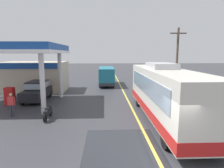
{
  "coord_description": "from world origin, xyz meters",
  "views": [
    {
      "loc": [
        -2.18,
        -6.87,
        4.31
      ],
      "look_at": [
        -1.5,
        10.0,
        1.6
      ],
      "focal_mm": 30.18,
      "sensor_mm": 36.0,
      "label": 1
    }
  ],
  "objects_px": {
    "minibus_opposing_lane": "(106,75)",
    "motorcycle_parked_forecourt": "(48,112)",
    "pedestrian_near_pump": "(11,103)",
    "coach_bus_main": "(165,94)",
    "car_at_pump": "(37,90)"
  },
  "relations": [
    {
      "from": "minibus_opposing_lane",
      "to": "motorcycle_parked_forecourt",
      "type": "xyz_separation_m",
      "value": [
        -4.08,
        -13.66,
        -1.03
      ]
    },
    {
      "from": "motorcycle_parked_forecourt",
      "to": "pedestrian_near_pump",
      "type": "relative_size",
      "value": 1.08
    },
    {
      "from": "pedestrian_near_pump",
      "to": "coach_bus_main",
      "type": "bearing_deg",
      "value": -5.54
    },
    {
      "from": "car_at_pump",
      "to": "motorcycle_parked_forecourt",
      "type": "bearing_deg",
      "value": -64.44
    },
    {
      "from": "motorcycle_parked_forecourt",
      "to": "minibus_opposing_lane",
      "type": "bearing_deg",
      "value": 73.39
    },
    {
      "from": "car_at_pump",
      "to": "coach_bus_main",
      "type": "bearing_deg",
      "value": -28.46
    },
    {
      "from": "coach_bus_main",
      "to": "car_at_pump",
      "type": "distance_m",
      "value": 11.59
    },
    {
      "from": "coach_bus_main",
      "to": "minibus_opposing_lane",
      "type": "distance_m",
      "value": 14.51
    },
    {
      "from": "coach_bus_main",
      "to": "pedestrian_near_pump",
      "type": "bearing_deg",
      "value": 174.46
    },
    {
      "from": "minibus_opposing_lane",
      "to": "motorcycle_parked_forecourt",
      "type": "height_order",
      "value": "minibus_opposing_lane"
    },
    {
      "from": "car_at_pump",
      "to": "pedestrian_near_pump",
      "type": "distance_m",
      "value": 4.51
    },
    {
      "from": "coach_bus_main",
      "to": "motorcycle_parked_forecourt",
      "type": "xyz_separation_m",
      "value": [
        -7.71,
        0.38,
        -1.28
      ]
    },
    {
      "from": "coach_bus_main",
      "to": "pedestrian_near_pump",
      "type": "height_order",
      "value": "coach_bus_main"
    },
    {
      "from": "motorcycle_parked_forecourt",
      "to": "pedestrian_near_pump",
      "type": "height_order",
      "value": "pedestrian_near_pump"
    },
    {
      "from": "minibus_opposing_lane",
      "to": "pedestrian_near_pump",
      "type": "xyz_separation_m",
      "value": [
        -6.72,
        -13.04,
        -0.54
      ]
    }
  ]
}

